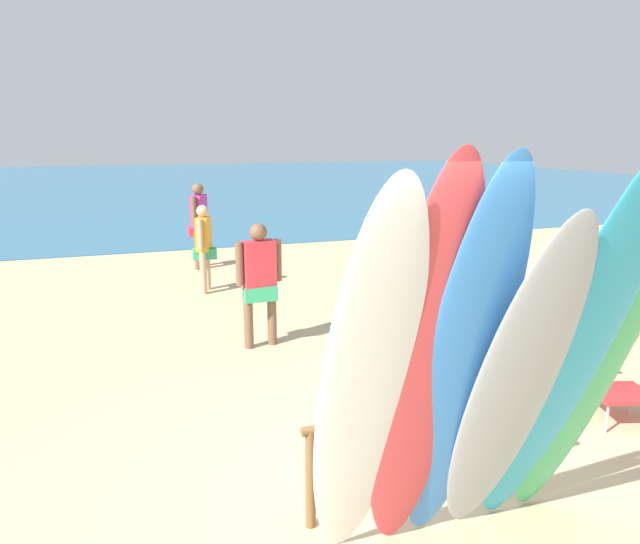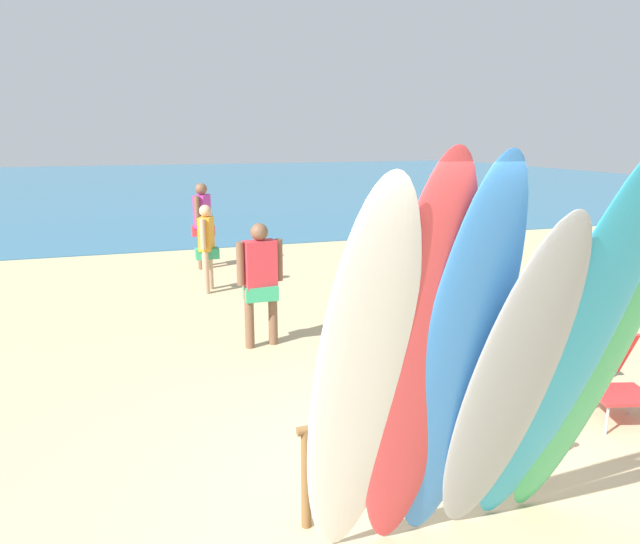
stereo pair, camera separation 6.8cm
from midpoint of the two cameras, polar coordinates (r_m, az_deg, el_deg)
ground at (r=17.61m, az=-12.34°, el=4.53°), size 60.00×60.00×0.00m
ocean_water at (r=33.66m, az=-15.53°, el=8.46°), size 60.00×40.00×0.02m
surfboard_rack at (r=4.33m, az=9.83°, el=-15.44°), size 1.83×0.07×0.75m
surfboard_white_0 at (r=3.21m, az=3.87°, el=-12.01°), size 0.56×0.89×2.48m
surfboard_red_1 at (r=3.29m, az=9.22°, el=-10.49°), size 0.57×0.89×2.59m
surfboard_blue_2 at (r=3.38m, az=13.04°, el=-10.15°), size 0.58×0.98×2.57m
surfboard_grey_3 at (r=3.55m, az=17.64°, el=-11.60°), size 0.61×1.06×2.31m
surfboard_teal_4 at (r=3.63m, az=22.50°, el=-8.42°), size 0.58×1.16×2.66m
surfboard_green_5 at (r=3.96m, az=24.56°, el=-9.20°), size 0.60×0.98×2.35m
beachgoer_by_water at (r=9.92m, az=-11.54°, el=2.88°), size 0.39×0.53×1.48m
beachgoer_photographing at (r=7.19m, az=-6.26°, el=-0.46°), size 0.59×0.25×1.57m
beachgoer_midbeach at (r=11.76m, az=-11.97°, el=5.07°), size 0.44×0.58×1.69m
beach_chair_red at (r=6.21m, az=26.40°, el=-8.78°), size 0.68×0.84×0.80m
beach_chair_blue at (r=7.22m, az=23.36°, el=-5.46°), size 0.70×0.86×0.79m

